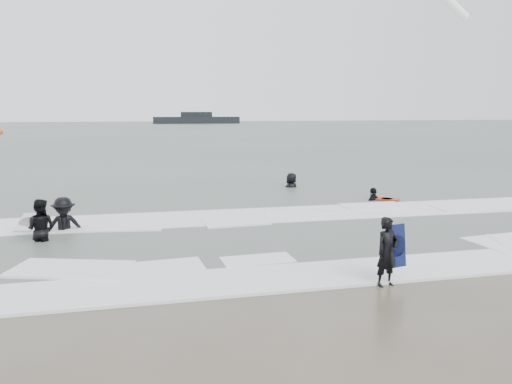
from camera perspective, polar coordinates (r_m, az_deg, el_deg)
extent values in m
plane|color=brown|center=(12.32, 4.99, -8.77)|extent=(320.00, 320.00, 0.00)
plane|color=#47544C|center=(91.32, -10.09, 6.84)|extent=(320.00, 320.00, 0.00)
imported|color=black|center=(11.56, 14.60, -10.29)|extent=(0.65, 0.52, 1.56)
imported|color=black|center=(16.02, -23.31, -5.24)|extent=(1.03, 0.89, 1.83)
imported|color=black|center=(16.94, -21.02, -4.34)|extent=(1.38, 0.92, 1.98)
imported|color=black|center=(21.77, 13.27, -1.02)|extent=(1.09, 0.86, 1.73)
imported|color=black|center=(24.80, 4.08, 0.45)|extent=(1.10, 1.08, 1.91)
cube|color=white|center=(11.77, 5.86, -9.49)|extent=(30.03, 2.32, 0.07)
cube|color=white|center=(17.93, -0.68, -2.82)|extent=(30.00, 2.60, 0.09)
sphere|color=#EC540A|center=(89.17, -27.26, 6.13)|extent=(1.00, 1.00, 1.00)
cube|color=black|center=(142.84, -6.81, 8.15)|extent=(24.03, 4.29, 1.89)
cube|color=black|center=(142.82, -6.83, 8.81)|extent=(8.58, 2.58, 1.37)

